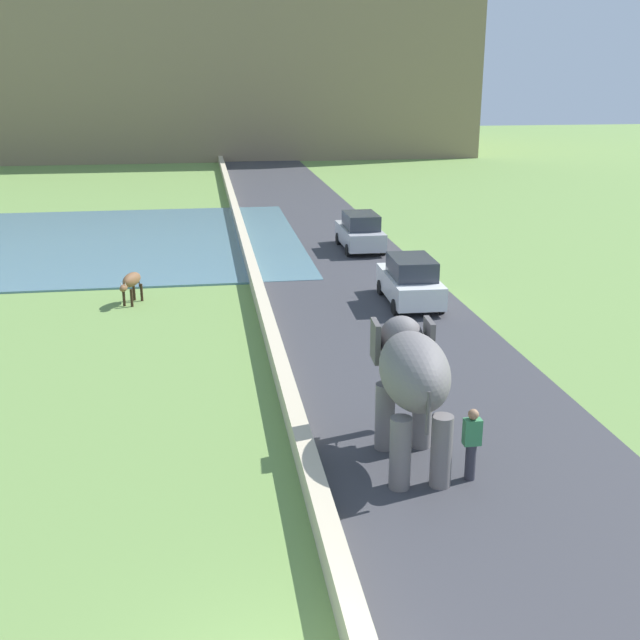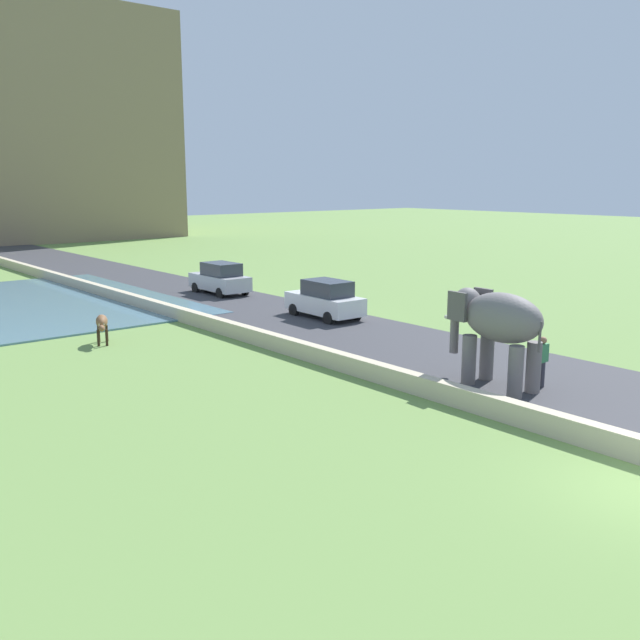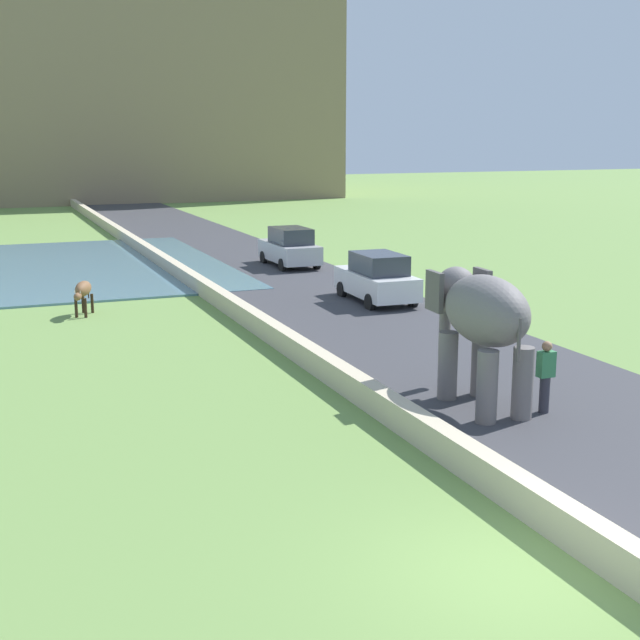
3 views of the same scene
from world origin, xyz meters
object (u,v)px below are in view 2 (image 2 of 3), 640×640
object	(u,v)px
elephant	(497,323)
cow_brown	(102,323)
person_beside_elephant	(542,361)
car_white	(325,299)
car_silver	(220,279)

from	to	relation	value
elephant	cow_brown	size ratio (longest dim) A/B	2.49
person_beside_elephant	elephant	bearing A→B (deg)	137.37
person_beside_elephant	car_white	distance (m)	12.83
cow_brown	person_beside_elephant	bearing A→B (deg)	-61.15
cow_brown	car_silver	bearing A→B (deg)	36.69
person_beside_elephant	cow_brown	world-z (taller)	person_beside_elephant
elephant	car_white	bearing A→B (deg)	74.98
elephant	car_silver	size ratio (longest dim) A/B	0.87
person_beside_elephant	car_silver	distance (m)	21.85
car_white	elephant	bearing A→B (deg)	-105.02
car_silver	elephant	bearing A→B (deg)	-98.59
person_beside_elephant	cow_brown	size ratio (longest dim) A/B	1.16
elephant	car_silver	distance (m)	21.05
elephant	car_silver	xyz separation A→B (m)	(3.14, 20.78, -1.14)
person_beside_elephant	car_silver	xyz separation A→B (m)	(2.09, 21.75, 0.03)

